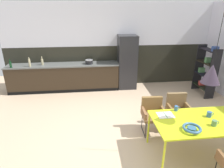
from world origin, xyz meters
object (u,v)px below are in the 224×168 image
(bottle_vinegar_dark, at_px, (42,62))
(armchair_by_stool, at_px, (153,111))
(cooking_pot, at_px, (89,62))
(bottle_wine_green, at_px, (29,63))
(refrigerator_column, at_px, (127,62))
(armchair_far_side, at_px, (178,107))
(mug_dark_espresso, at_px, (209,114))
(dining_table, at_px, (200,123))
(bottle_spice_small, at_px, (10,64))
(open_book, at_px, (165,115))
(mug_wide_latte, at_px, (176,108))
(mug_glass_clear, at_px, (214,123))
(open_shelf_unit, at_px, (206,69))
(fruit_bowl, at_px, (192,128))
(pendant_lamp_over_table_near, at_px, (212,74))

(bottle_vinegar_dark, bearing_deg, armchair_by_stool, -42.24)
(cooking_pot, height_order, bottle_wine_green, bottle_wine_green)
(refrigerator_column, distance_m, bottle_vinegar_dark, 2.80)
(armchair_far_side, bearing_deg, refrigerator_column, -72.03)
(mug_dark_espresso, bearing_deg, cooking_pot, 123.73)
(dining_table, relative_size, bottle_spice_small, 6.25)
(open_book, xyz_separation_m, mug_wide_latte, (0.28, 0.15, 0.04))
(refrigerator_column, distance_m, bottle_wine_green, 3.16)
(refrigerator_column, distance_m, bottle_spice_small, 3.71)
(armchair_by_stool, distance_m, mug_wide_latte, 0.62)
(mug_glass_clear, bearing_deg, mug_dark_espresso, 73.84)
(refrigerator_column, height_order, bottle_spice_small, refrigerator_column)
(cooking_pot, bearing_deg, open_book, -65.86)
(mug_wide_latte, bearing_deg, open_shelf_unit, 48.98)
(armchair_far_side, distance_m, cooking_pot, 3.23)
(armchair_far_side, xyz_separation_m, fruit_bowl, (-0.35, -1.24, 0.29))
(refrigerator_column, relative_size, dining_table, 1.07)
(bottle_wine_green, bearing_deg, cooking_pot, 3.50)
(mug_dark_espresso, bearing_deg, open_book, 170.29)
(refrigerator_column, relative_size, cooking_pot, 7.17)
(armchair_far_side, distance_m, bottle_vinegar_dark, 4.38)
(mug_wide_latte, height_order, bottle_spice_small, bottle_spice_small)
(armchair_far_side, height_order, bottle_spice_small, bottle_spice_small)
(dining_table, bearing_deg, mug_glass_clear, -50.66)
(mug_dark_espresso, relative_size, bottle_vinegar_dark, 0.48)
(mug_wide_latte, distance_m, bottle_wine_green, 4.62)
(cooking_pot, distance_m, pendant_lamp_over_table_near, 4.06)
(dining_table, distance_m, mug_dark_espresso, 0.27)
(armchair_far_side, distance_m, mug_glass_clear, 1.18)
(refrigerator_column, height_order, armchair_by_stool, refrigerator_column)
(mug_wide_latte, xyz_separation_m, bottle_vinegar_dark, (-3.22, 3.09, 0.21))
(mug_glass_clear, bearing_deg, bottle_spice_small, 143.06)
(mug_glass_clear, distance_m, bottle_spice_small, 5.70)
(cooking_pot, relative_size, bottle_spice_small, 0.93)
(fruit_bowl, bearing_deg, bottle_wine_green, 134.62)
(mug_wide_latte, relative_size, bottle_vinegar_dark, 0.43)
(mug_wide_latte, bearing_deg, bottle_spice_small, 145.26)
(dining_table, bearing_deg, fruit_bowl, -139.24)
(cooking_pot, distance_m, bottle_wine_green, 1.87)
(mug_glass_clear, relative_size, bottle_spice_small, 0.49)
(armchair_far_side, height_order, pendant_lamp_over_table_near, pendant_lamp_over_table_near)
(refrigerator_column, distance_m, pendant_lamp_over_table_near, 3.66)
(refrigerator_column, bearing_deg, mug_dark_espresso, -74.56)
(open_book, relative_size, bottle_spice_small, 1.11)
(mug_dark_espresso, xyz_separation_m, bottle_wine_green, (-4.08, 3.21, 0.23))
(fruit_bowl, bearing_deg, pendant_lamp_over_table_near, 36.92)
(refrigerator_column, height_order, mug_wide_latte, refrigerator_column)
(fruit_bowl, relative_size, mug_glass_clear, 2.30)
(cooking_pot, relative_size, pendant_lamp_over_table_near, 0.20)
(armchair_far_side, distance_m, pendant_lamp_over_table_near, 1.52)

